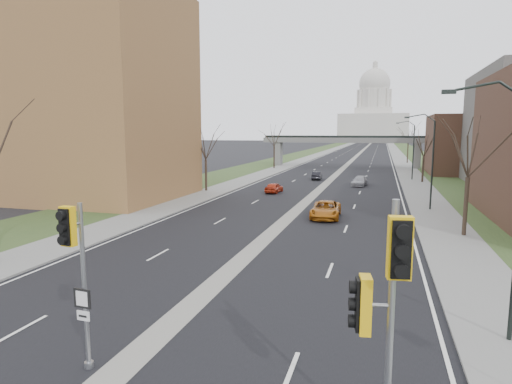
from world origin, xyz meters
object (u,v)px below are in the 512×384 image
at_px(signal_pole_median, 75,257).
at_px(car_left_far, 317,176).
at_px(car_left_near, 274,188).
at_px(car_right_near, 326,210).
at_px(car_right_mid, 360,181).
at_px(signal_pole_right, 383,294).

bearing_deg(signal_pole_median, car_left_far, 94.47).
bearing_deg(signal_pole_median, car_left_near, 99.01).
bearing_deg(car_right_near, signal_pole_median, -101.16).
relative_size(car_right_near, car_right_mid, 1.19).
height_order(signal_pole_right, car_right_near, signal_pole_right).
bearing_deg(signal_pole_right, car_left_near, 97.80).
bearing_deg(car_left_far, signal_pole_median, 88.35).
distance_m(signal_pole_median, car_right_near, 26.04).
height_order(car_left_far, car_right_near, car_right_near).
bearing_deg(signal_pole_median, signal_pole_right, -3.06).
bearing_deg(car_left_far, car_right_mid, 135.16).
xyz_separation_m(signal_pole_median, car_right_mid, (5.59, 48.62, -2.96)).
relative_size(car_left_far, car_right_near, 0.74).
xyz_separation_m(car_left_near, car_right_mid, (9.41, 9.69, -0.00)).
relative_size(signal_pole_median, car_left_far, 1.38).
bearing_deg(signal_pole_median, car_right_near, 84.52).
bearing_deg(signal_pole_right, car_right_near, 90.28).
bearing_deg(car_right_mid, car_right_near, -86.79).
relative_size(signal_pole_median, car_right_mid, 1.21).
xyz_separation_m(signal_pole_median, car_left_near, (-3.82, 38.93, -2.96)).
bearing_deg(car_right_mid, car_left_near, -127.00).
relative_size(signal_pole_right, car_right_mid, 1.36).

